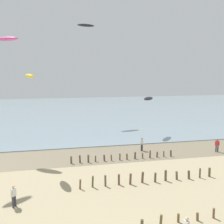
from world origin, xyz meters
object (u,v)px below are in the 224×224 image
at_px(person_mid_beach, 142,144).
at_px(person_far_down_beach, 14,195).
at_px(kite_aloft_5, 86,25).
at_px(kite_aloft_8, 148,99).
at_px(kite_aloft_4, 8,39).
at_px(kite_aloft_6, 30,76).
at_px(person_left_flank, 217,145).

distance_m(person_mid_beach, person_far_down_beach, 18.08).
xyz_separation_m(kite_aloft_5, kite_aloft_8, (8.29, -13.85, -13.34)).
xyz_separation_m(kite_aloft_4, kite_aloft_5, (11.55, 18.59, 5.23)).
relative_size(person_mid_beach, kite_aloft_6, 0.67).
relative_size(person_far_down_beach, kite_aloft_5, 0.49).
distance_m(person_mid_beach, kite_aloft_4, 21.14).
bearing_deg(kite_aloft_6, person_mid_beach, 89.74).
distance_m(kite_aloft_4, kite_aloft_6, 8.29).
bearing_deg(kite_aloft_5, kite_aloft_4, 46.05).
bearing_deg(kite_aloft_5, person_left_flank, 107.98).
distance_m(kite_aloft_6, kite_aloft_8, 20.53).
xyz_separation_m(person_mid_beach, kite_aloft_8, (3.61, 7.79, 5.09)).
relative_size(person_mid_beach, kite_aloft_8, 0.54).
height_order(person_mid_beach, person_left_flank, same).
relative_size(kite_aloft_6, kite_aloft_8, 0.80).
height_order(person_mid_beach, kite_aloft_5, kite_aloft_5).
bearing_deg(person_mid_beach, person_far_down_beach, -140.58).
height_order(kite_aloft_4, kite_aloft_6, kite_aloft_4).
height_order(person_mid_beach, kite_aloft_4, kite_aloft_4).
bearing_deg(kite_aloft_4, person_left_flank, 20.90).
distance_m(person_mid_beach, person_left_flank, 9.61).
relative_size(person_mid_beach, kite_aloft_4, 0.55).
relative_size(person_far_down_beach, kite_aloft_4, 0.55).
distance_m(person_left_flank, kite_aloft_4, 29.26).
height_order(kite_aloft_5, kite_aloft_8, kite_aloft_5).
bearing_deg(kite_aloft_8, person_left_flank, 68.31).
bearing_deg(kite_aloft_6, person_left_flank, 77.80).
bearing_deg(kite_aloft_5, kite_aloft_8, 108.81).
bearing_deg(kite_aloft_8, kite_aloft_6, -17.22).
bearing_deg(person_far_down_beach, person_mid_beach, 39.42).
bearing_deg(person_far_down_beach, person_left_flank, 21.18).
distance_m(person_far_down_beach, kite_aloft_5, 39.03).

